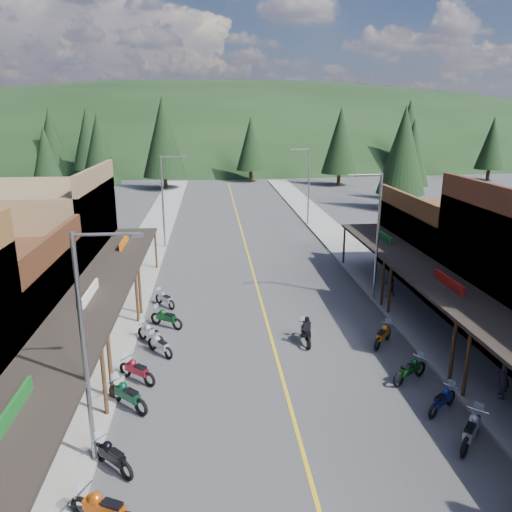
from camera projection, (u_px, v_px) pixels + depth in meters
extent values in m
plane|color=#38383A|center=(279.00, 366.00, 23.27)|extent=(220.00, 220.00, 0.00)
cube|color=gold|center=(248.00, 252.00, 42.43)|extent=(0.15, 90.00, 0.01)
cube|color=gray|center=(144.00, 254.00, 41.65)|extent=(3.40, 94.00, 0.15)
cube|color=gray|center=(348.00, 249.00, 43.16)|extent=(3.40, 94.00, 0.15)
cube|color=black|center=(14.00, 420.00, 14.13)|extent=(3.20, 10.20, 0.18)
cylinder|color=#472D19|center=(104.00, 382.00, 18.98)|extent=(0.16, 0.16, 3.00)
cube|color=#14591E|center=(13.00, 414.00, 14.08)|extent=(0.12, 3.00, 0.70)
cube|color=#3F2111|center=(59.00, 298.00, 23.17)|extent=(0.30, 9.00, 6.20)
cube|color=black|center=(91.00, 299.00, 23.32)|extent=(3.20, 9.00, 0.18)
cylinder|color=#472D19|center=(110.00, 367.00, 20.13)|extent=(0.16, 0.16, 3.00)
cylinder|color=#472D19|center=(137.00, 299.00, 27.60)|extent=(0.16, 0.16, 3.00)
cube|color=silver|center=(90.00, 295.00, 23.27)|extent=(0.12, 3.00, 0.70)
cube|color=brown|center=(40.00, 241.00, 31.92)|extent=(8.00, 10.20, 7.00)
cube|color=brown|center=(100.00, 231.00, 32.09)|extent=(0.30, 10.20, 8.20)
cube|color=black|center=(124.00, 247.00, 32.52)|extent=(3.20, 10.20, 0.18)
cylinder|color=#472D19|center=(140.00, 291.00, 28.75)|extent=(0.16, 0.16, 3.00)
cylinder|color=#472D19|center=(156.00, 250.00, 37.37)|extent=(0.16, 0.16, 3.00)
cube|color=#CC590C|center=(124.00, 244.00, 32.46)|extent=(0.12, 3.00, 0.70)
cylinder|color=#472D19|center=(467.00, 366.00, 20.23)|extent=(0.16, 0.16, 3.00)
cube|color=#562B19|center=(479.00, 266.00, 24.66)|extent=(0.30, 9.00, 8.20)
cube|color=black|center=(448.00, 288.00, 24.83)|extent=(3.20, 9.00, 0.18)
cylinder|color=#472D19|center=(453.00, 352.00, 21.38)|extent=(0.16, 0.16, 3.00)
cylinder|color=#472D19|center=(390.00, 291.00, 28.85)|extent=(0.16, 0.16, 3.00)
cube|color=#B2140F|center=(449.00, 284.00, 24.78)|extent=(0.12, 3.00, 0.70)
cube|color=#4C2D16|center=(457.00, 246.00, 34.62)|extent=(8.00, 10.20, 5.00)
cube|color=#4C2D16|center=(404.00, 239.00, 34.12)|extent=(0.30, 10.20, 6.20)
cube|color=black|center=(384.00, 241.00, 34.03)|extent=(3.20, 10.20, 0.18)
cylinder|color=#472D19|center=(383.00, 284.00, 30.00)|extent=(0.16, 0.16, 3.00)
cylinder|color=#472D19|center=(344.00, 246.00, 38.62)|extent=(0.16, 0.16, 3.00)
cube|color=#14591E|center=(384.00, 238.00, 33.97)|extent=(0.12, 3.00, 0.70)
cylinder|color=gray|center=(84.00, 354.00, 15.81)|extent=(0.16, 0.16, 8.00)
cylinder|color=gray|center=(106.00, 234.00, 14.83)|extent=(2.00, 0.10, 0.10)
cube|color=gray|center=(137.00, 235.00, 14.92)|extent=(0.35, 0.18, 0.12)
cylinder|color=gray|center=(163.00, 203.00, 42.63)|extent=(0.16, 0.16, 8.00)
cylinder|color=gray|center=(173.00, 157.00, 41.65)|extent=(2.00, 0.10, 0.10)
cube|color=gray|center=(183.00, 157.00, 41.74)|extent=(0.35, 0.18, 0.12)
cylinder|color=gray|center=(377.00, 239.00, 30.45)|extent=(0.16, 0.16, 8.00)
cylinder|color=gray|center=(365.00, 175.00, 29.30)|extent=(2.00, 0.10, 0.10)
cube|color=gray|center=(350.00, 176.00, 29.23)|extent=(0.35, 0.18, 0.12)
cylinder|color=gray|center=(309.00, 188.00, 51.52)|extent=(0.16, 0.16, 8.00)
cylinder|color=gray|center=(300.00, 149.00, 50.37)|extent=(2.00, 0.10, 0.10)
cube|color=gray|center=(291.00, 150.00, 50.30)|extent=(0.35, 0.18, 0.12)
ellipsoid|color=black|center=(220.00, 152.00, 152.56)|extent=(310.00, 140.00, 60.00)
cylinder|color=black|center=(91.00, 175.00, 87.96)|extent=(0.60, 0.60, 2.00)
cone|color=black|center=(88.00, 139.00, 86.24)|extent=(5.88, 5.88, 10.50)
cylinder|color=black|center=(166.00, 183.00, 77.68)|extent=(0.60, 0.60, 2.00)
cone|color=black|center=(163.00, 137.00, 75.76)|extent=(6.72, 6.72, 12.00)
cylinder|color=black|center=(251.00, 176.00, 86.55)|extent=(0.60, 0.60, 2.00)
cone|color=black|center=(251.00, 143.00, 85.05)|extent=(5.04, 5.04, 9.00)
cylinder|color=black|center=(339.00, 179.00, 82.02)|extent=(0.60, 0.60, 2.00)
cone|color=black|center=(340.00, 140.00, 80.31)|extent=(5.88, 5.88, 10.50)
cylinder|color=black|center=(405.00, 170.00, 94.90)|extent=(0.60, 0.60, 2.00)
cone|color=black|center=(408.00, 133.00, 92.98)|extent=(6.72, 6.72, 12.00)
cylinder|color=black|center=(488.00, 175.00, 88.28)|extent=(0.60, 0.60, 2.00)
cone|color=black|center=(492.00, 143.00, 86.77)|extent=(5.04, 5.04, 9.00)
cylinder|color=black|center=(55.00, 172.00, 93.01)|extent=(0.60, 0.60, 2.00)
cone|color=black|center=(51.00, 137.00, 91.30)|extent=(5.88, 5.88, 10.50)
cylinder|color=black|center=(51.00, 204.00, 59.40)|extent=(0.60, 0.60, 2.00)
cone|color=black|center=(46.00, 162.00, 58.03)|extent=(4.48, 4.48, 8.00)
cylinder|color=black|center=(409.00, 193.00, 68.18)|extent=(0.60, 0.60, 2.00)
cone|color=black|center=(412.00, 152.00, 66.69)|extent=(4.93, 4.93, 8.80)
cylinder|color=black|center=(103.00, 191.00, 69.32)|extent=(0.60, 0.60, 2.00)
cone|color=black|center=(99.00, 149.00, 67.73)|extent=(5.38, 5.38, 9.60)
cylinder|color=black|center=(399.00, 202.00, 61.12)|extent=(0.60, 0.60, 2.00)
cone|color=black|center=(403.00, 150.00, 59.42)|extent=(5.82, 5.82, 10.40)
imported|color=#2C2233|center=(504.00, 376.00, 20.22)|extent=(0.68, 0.82, 1.92)
imported|color=brown|center=(389.00, 285.00, 31.54)|extent=(0.86, 0.63, 1.59)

